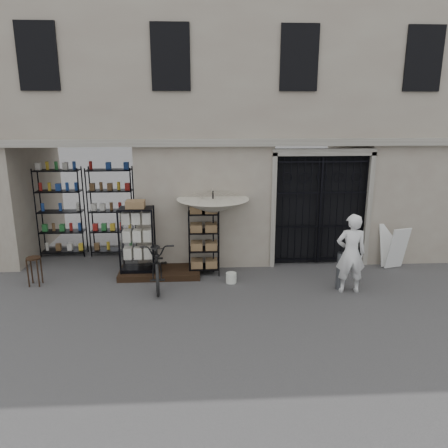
{
  "coord_description": "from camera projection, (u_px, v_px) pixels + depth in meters",
  "views": [
    {
      "loc": [
        -1.39,
        -8.77,
        4.09
      ],
      "look_at": [
        -0.8,
        1.4,
        1.35
      ],
      "focal_mm": 35.0,
      "sensor_mm": 36.0,
      "label": 1
    }
  ],
  "objects": [
    {
      "name": "bicycle",
      "position": [
        158.0,
        283.0,
        10.47
      ],
      "size": [
        0.88,
        1.21,
        2.16
      ],
      "primitive_type": "imported",
      "rotation": [
        0.0,
        0.0,
        0.11
      ],
      "color": "black",
      "rests_on": "ground"
    },
    {
      "name": "steel_bollard",
      "position": [
        340.0,
        271.0,
        10.02
      ],
      "size": [
        0.21,
        0.21,
        0.88
      ],
      "primitive_type": "cylinder",
      "rotation": [
        0.0,
        0.0,
        -0.38
      ],
      "color": "#565A5E",
      "rests_on": "ground"
    },
    {
      "name": "wooden_stool",
      "position": [
        35.0,
        271.0,
        10.26
      ],
      "size": [
        0.42,
        0.42,
        0.69
      ],
      "rotation": [
        0.0,
        0.0,
        -0.36
      ],
      "color": "black",
      "rests_on": "ground"
    },
    {
      "name": "iron_gate",
      "position": [
        318.0,
        208.0,
        11.5
      ],
      "size": [
        2.5,
        0.21,
        3.0
      ],
      "color": "black",
      "rests_on": "ground"
    },
    {
      "name": "ground",
      "position": [
        264.0,
        299.0,
        9.59
      ],
      "size": [
        80.0,
        80.0,
        0.0
      ],
      "primitive_type": "plane",
      "color": "black",
      "rests_on": "ground"
    },
    {
      "name": "white_bucket",
      "position": [
        231.0,
        278.0,
        10.47
      ],
      "size": [
        0.32,
        0.32,
        0.24
      ],
      "primitive_type": "cylinder",
      "rotation": [
        0.0,
        0.0,
        0.3
      ],
      "color": "beige",
      "rests_on": "ground"
    },
    {
      "name": "wire_rack",
      "position": [
        204.0,
        242.0,
        10.91
      ],
      "size": [
        0.73,
        0.52,
        1.67
      ],
      "rotation": [
        0.0,
        0.0,
        -0.0
      ],
      "color": "black",
      "rests_on": "ground"
    },
    {
      "name": "display_cabinet",
      "position": [
        137.0,
        243.0,
        10.69
      ],
      "size": [
        0.89,
        0.66,
        1.73
      ],
      "rotation": [
        0.0,
        0.0,
        -0.23
      ],
      "color": "black",
      "rests_on": "step_platform"
    },
    {
      "name": "easel_sign",
      "position": [
        393.0,
        246.0,
        11.36
      ],
      "size": [
        0.67,
        0.72,
        1.11
      ],
      "rotation": [
        0.0,
        0.0,
        0.26
      ],
      "color": "silver",
      "rests_on": "ground"
    },
    {
      "name": "shop_shelving",
      "position": [
        86.0,
        212.0,
        12.19
      ],
      "size": [
        2.7,
        0.5,
        2.5
      ],
      "primitive_type": "cube",
      "color": "black",
      "rests_on": "ground"
    },
    {
      "name": "market_umbrella",
      "position": [
        213.0,
        202.0,
        10.71
      ],
      "size": [
        1.81,
        1.83,
        2.53
      ],
      "rotation": [
        0.0,
        0.0,
        0.18
      ],
      "color": "black",
      "rests_on": "ground"
    },
    {
      "name": "step_platform",
      "position": [
        160.0,
        272.0,
        10.93
      ],
      "size": [
        2.0,
        0.9,
        0.15
      ],
      "primitive_type": "cube",
      "color": "black",
      "rests_on": "ground"
    },
    {
      "name": "shopkeeper",
      "position": [
        348.0,
        291.0,
        10.01
      ],
      "size": [
        0.77,
        1.86,
        0.44
      ],
      "primitive_type": "imported",
      "rotation": [
        0.0,
        0.0,
        3.08
      ],
      "color": "silver",
      "rests_on": "ground"
    },
    {
      "name": "shop_recess",
      "position": [
        83.0,
        207.0,
        11.65
      ],
      "size": [
        3.0,
        1.7,
        3.0
      ],
      "primitive_type": "cube",
      "color": "black",
      "rests_on": "ground"
    },
    {
      "name": "main_building",
      "position": [
        247.0,
        92.0,
        12.28
      ],
      "size": [
        14.0,
        4.0,
        9.0
      ],
      "primitive_type": "cube",
      "color": "gray",
      "rests_on": "ground"
    }
  ]
}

